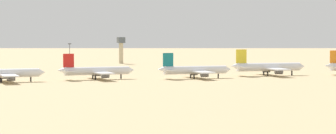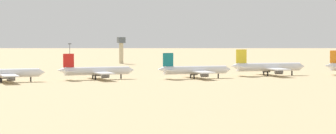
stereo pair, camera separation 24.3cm
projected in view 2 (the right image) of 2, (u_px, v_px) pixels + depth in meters
The scene contains 9 objects.
ground at pixel (215, 82), 339.43m from camera, with size 4000.00×4000.00×0.00m, color tan.
ridge_center at pixel (79, 22), 1344.06m from camera, with size 270.10×191.07×83.54m, color gray.
ridge_east at pixel (262, 12), 1415.56m from camera, with size 276.33×232.46×125.93m, color gray.
parked_jet_yellow_0 at pixel (3, 73), 333.70m from camera, with size 39.35×32.93×13.03m.
parked_jet_red_1 at pixel (96, 71), 353.28m from camera, with size 39.31×32.90×13.02m.
parked_jet_teal_2 at pixel (194, 70), 360.61m from camera, with size 39.76×33.36×13.15m.
parked_jet_yellow_3 at pixel (268, 67), 383.47m from camera, with size 43.35×36.58×14.31m.
control_tower at pixel (121, 48), 527.98m from camera, with size 5.20×5.20×19.59m.
light_pole_west at pixel (70, 56), 421.29m from camera, with size 1.80×0.50×16.77m.
Camera 2 is at (-137.46, -310.32, 24.07)m, focal length 76.08 mm.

